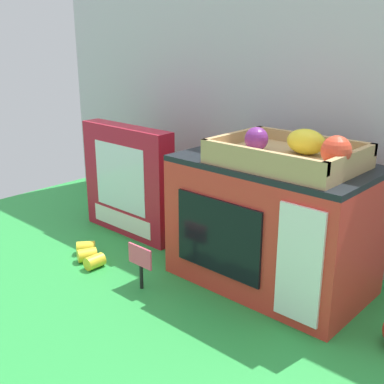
{
  "coord_description": "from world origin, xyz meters",
  "views": [
    {
      "loc": [
        0.67,
        -0.82,
        0.53
      ],
      "look_at": [
        -0.09,
        0.01,
        0.16
      ],
      "focal_mm": 45.67,
      "sensor_mm": 36.0,
      "label": 1
    }
  ],
  "objects_px": {
    "food_groups_crate": "(290,154)",
    "cookie_set_box": "(128,181)",
    "price_sign": "(140,261)",
    "loose_toy_banana": "(89,255)",
    "toy_microwave": "(271,224)"
  },
  "relations": [
    {
      "from": "food_groups_crate",
      "to": "cookie_set_box",
      "type": "height_order",
      "value": "food_groups_crate"
    },
    {
      "from": "price_sign",
      "to": "loose_toy_banana",
      "type": "bearing_deg",
      "value": 178.31
    },
    {
      "from": "food_groups_crate",
      "to": "price_sign",
      "type": "distance_m",
      "value": 0.39
    },
    {
      "from": "food_groups_crate",
      "to": "loose_toy_banana",
      "type": "xyz_separation_m",
      "value": [
        -0.43,
        -0.19,
        -0.29
      ]
    },
    {
      "from": "toy_microwave",
      "to": "food_groups_crate",
      "type": "xyz_separation_m",
      "value": [
        0.04,
        -0.01,
        0.16
      ]
    },
    {
      "from": "toy_microwave",
      "to": "cookie_set_box",
      "type": "height_order",
      "value": "cookie_set_box"
    },
    {
      "from": "loose_toy_banana",
      "to": "toy_microwave",
      "type": "bearing_deg",
      "value": 28.37
    },
    {
      "from": "food_groups_crate",
      "to": "cookie_set_box",
      "type": "relative_size",
      "value": 0.93
    },
    {
      "from": "food_groups_crate",
      "to": "loose_toy_banana",
      "type": "bearing_deg",
      "value": -155.49
    },
    {
      "from": "cookie_set_box",
      "to": "loose_toy_banana",
      "type": "distance_m",
      "value": 0.24
    },
    {
      "from": "loose_toy_banana",
      "to": "price_sign",
      "type": "bearing_deg",
      "value": -1.69
    },
    {
      "from": "food_groups_crate",
      "to": "cookie_set_box",
      "type": "xyz_separation_m",
      "value": [
        -0.49,
        -0.01,
        -0.15
      ]
    },
    {
      "from": "price_sign",
      "to": "loose_toy_banana",
      "type": "xyz_separation_m",
      "value": [
        -0.2,
        0.01,
        -0.05
      ]
    },
    {
      "from": "cookie_set_box",
      "to": "loose_toy_banana",
      "type": "xyz_separation_m",
      "value": [
        0.06,
        -0.19,
        -0.13
      ]
    },
    {
      "from": "food_groups_crate",
      "to": "loose_toy_banana",
      "type": "relative_size",
      "value": 2.29
    }
  ]
}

